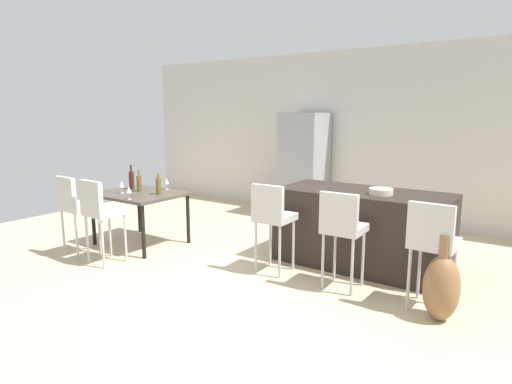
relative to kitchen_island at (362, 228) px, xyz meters
name	(u,v)px	position (x,y,z in m)	size (l,w,h in m)	color
ground_plane	(270,274)	(-0.74, -0.89, -0.46)	(10.00, 10.00, 0.00)	#C6B28E
back_wall	(373,136)	(-0.74, 2.30, 0.99)	(10.00, 0.12, 2.90)	beige
kitchen_island	(362,228)	(0.00, 0.00, 0.00)	(2.00, 0.91, 0.92)	black
bar_chair_left	(272,214)	(-0.76, -0.84, 0.24)	(0.41, 0.41, 1.05)	beige
bar_chair_middle	(342,225)	(0.10, -0.84, 0.24)	(0.41, 0.41, 1.05)	beige
bar_chair_right	(433,239)	(0.98, -0.84, 0.24)	(0.42, 0.42, 1.05)	beige
dining_table	(140,198)	(-2.88, -0.95, 0.21)	(1.16, 0.93, 0.74)	#4C4238
dining_chair_near	(75,203)	(-3.15, -1.78, 0.24)	(0.42, 0.42, 1.05)	beige
dining_chair_far	(100,208)	(-2.63, -1.78, 0.24)	(0.41, 0.41, 1.05)	beige
wine_bottle_inner	(132,180)	(-3.20, -0.82, 0.42)	(0.07, 0.07, 0.36)	#471E19
wine_bottle_middle	(139,183)	(-2.97, -0.88, 0.40)	(0.07, 0.07, 0.31)	brown
wine_bottle_end	(159,186)	(-2.56, -0.88, 0.40)	(0.07, 0.07, 0.29)	brown
wine_glass_left	(166,181)	(-2.75, -0.57, 0.40)	(0.07, 0.07, 0.17)	silver
wine_glass_right	(122,184)	(-3.05, -1.12, 0.40)	(0.07, 0.07, 0.17)	silver
wine_glass_far	(129,190)	(-2.61, -1.35, 0.40)	(0.07, 0.07, 0.17)	silver
refrigerator	(304,165)	(-1.82, 1.86, 0.46)	(0.72, 0.68, 1.84)	#939699
fruit_bowl	(381,191)	(0.24, -0.10, 0.50)	(0.27, 0.27, 0.07)	beige
floor_vase	(441,287)	(1.11, -0.96, -0.15)	(0.32, 0.32, 0.78)	brown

